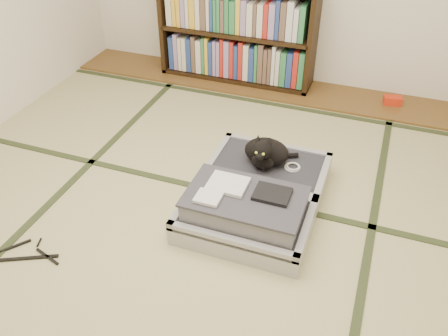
% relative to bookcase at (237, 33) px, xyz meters
% --- Properties ---
extents(floor, '(4.50, 4.50, 0.00)m').
position_rel_bookcase_xyz_m(floor, '(0.45, -2.07, -0.45)').
color(floor, tan).
rests_on(floor, ground).
extents(wood_strip, '(4.00, 0.50, 0.02)m').
position_rel_bookcase_xyz_m(wood_strip, '(0.45, -0.07, -0.44)').
color(wood_strip, brown).
rests_on(wood_strip, ground).
extents(red_item, '(0.16, 0.12, 0.07)m').
position_rel_bookcase_xyz_m(red_item, '(1.45, -0.04, -0.40)').
color(red_item, red).
rests_on(red_item, wood_strip).
extents(tatami_borders, '(4.00, 4.50, 0.01)m').
position_rel_bookcase_xyz_m(tatami_borders, '(0.45, -1.57, -0.45)').
color(tatami_borders, '#2D381E').
rests_on(tatami_borders, ground).
extents(bookcase, '(1.43, 0.33, 0.92)m').
position_rel_bookcase_xyz_m(bookcase, '(0.00, 0.00, 0.00)').
color(bookcase, black).
rests_on(bookcase, wood_strip).
extents(suitcase, '(0.78, 1.04, 0.31)m').
position_rel_bookcase_xyz_m(suitcase, '(0.72, -1.76, -0.34)').
color(suitcase, '#A4A4A8').
rests_on(suitcase, floor).
extents(cat, '(0.35, 0.35, 0.28)m').
position_rel_bookcase_xyz_m(cat, '(0.70, -1.47, -0.20)').
color(cat, black).
rests_on(cat, suitcase).
extents(cable_coil, '(0.11, 0.11, 0.03)m').
position_rel_bookcase_xyz_m(cable_coil, '(0.89, -1.44, -0.29)').
color(cable_coil, white).
rests_on(cable_coil, suitcase).
extents(hanger, '(0.39, 0.26, 0.01)m').
position_rel_bookcase_xyz_m(hanger, '(-0.38, -2.59, -0.44)').
color(hanger, black).
rests_on(hanger, floor).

